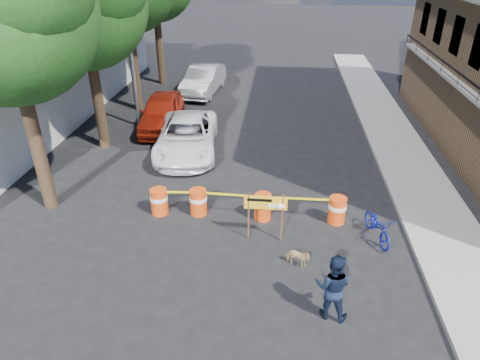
% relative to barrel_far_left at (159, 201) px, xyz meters
% --- Properties ---
extents(ground, '(120.00, 120.00, 0.00)m').
position_rel_barrel_far_left_xyz_m(ground, '(2.93, -1.92, -0.47)').
color(ground, black).
rests_on(ground, ground).
extents(sidewalk_east, '(2.40, 40.00, 0.15)m').
position_rel_barrel_far_left_xyz_m(sidewalk_east, '(9.13, 4.08, -0.40)').
color(sidewalk_east, gray).
rests_on(sidewalk_east, ground).
extents(tree_near, '(5.46, 5.20, 9.15)m').
position_rel_barrel_far_left_xyz_m(tree_near, '(-3.80, 0.08, 5.89)').
color(tree_near, '#332316').
rests_on(tree_near, ground).
extents(tree_mid_a, '(5.25, 5.00, 8.68)m').
position_rel_barrel_far_left_xyz_m(tree_mid_a, '(-3.80, 5.08, 5.53)').
color(tree_mid_a, '#332316').
rests_on(tree_mid_a, ground).
extents(streetlamp, '(1.25, 0.18, 8.00)m').
position_rel_barrel_far_left_xyz_m(streetlamp, '(-3.00, 7.58, 3.90)').
color(streetlamp, gray).
rests_on(streetlamp, ground).
extents(barrel_far_left, '(0.58, 0.58, 0.90)m').
position_rel_barrel_far_left_xyz_m(barrel_far_left, '(0.00, 0.00, 0.00)').
color(barrel_far_left, red).
rests_on(barrel_far_left, ground).
extents(barrel_mid_left, '(0.58, 0.58, 0.90)m').
position_rel_barrel_far_left_xyz_m(barrel_mid_left, '(1.30, 0.10, 0.00)').
color(barrel_mid_left, red).
rests_on(barrel_mid_left, ground).
extents(barrel_mid_right, '(0.58, 0.58, 0.90)m').
position_rel_barrel_far_left_xyz_m(barrel_mid_right, '(3.44, 0.02, 0.00)').
color(barrel_mid_right, red).
rests_on(barrel_mid_right, ground).
extents(barrel_far_right, '(0.58, 0.58, 0.90)m').
position_rel_barrel_far_left_xyz_m(barrel_far_right, '(5.83, 0.05, 0.00)').
color(barrel_far_right, red).
rests_on(barrel_far_right, ground).
extents(detour_sign, '(1.27, 0.24, 1.63)m').
position_rel_barrel_far_left_xyz_m(detour_sign, '(3.71, -1.13, 0.71)').
color(detour_sign, '#592D19').
rests_on(detour_sign, ground).
extents(pedestrian, '(1.00, 0.86, 1.79)m').
position_rel_barrel_far_left_xyz_m(pedestrian, '(5.28, -4.01, 0.42)').
color(pedestrian, black).
rests_on(pedestrian, ground).
extents(bicycle, '(0.80, 1.03, 1.73)m').
position_rel_barrel_far_left_xyz_m(bicycle, '(6.98, -0.72, 0.39)').
color(bicycle, '#1422A8').
rests_on(bicycle, ground).
extents(dog, '(0.76, 0.51, 0.59)m').
position_rel_barrel_far_left_xyz_m(dog, '(4.54, -2.28, -0.18)').
color(dog, tan).
rests_on(dog, ground).
extents(suv_white, '(3.03, 5.55, 1.48)m').
position_rel_barrel_far_left_xyz_m(suv_white, '(-0.07, 4.86, 0.27)').
color(suv_white, white).
rests_on(suv_white, ground).
extents(sedan_red, '(2.40, 4.89, 1.61)m').
position_rel_barrel_far_left_xyz_m(sedan_red, '(-1.87, 7.56, 0.33)').
color(sedan_red, '#A61F0D').
rests_on(sedan_red, ground).
extents(sedan_silver, '(2.19, 5.05, 1.62)m').
position_rel_barrel_far_left_xyz_m(sedan_silver, '(-0.84, 13.33, 0.34)').
color(sedan_silver, '#B7BBBF').
rests_on(sedan_silver, ground).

